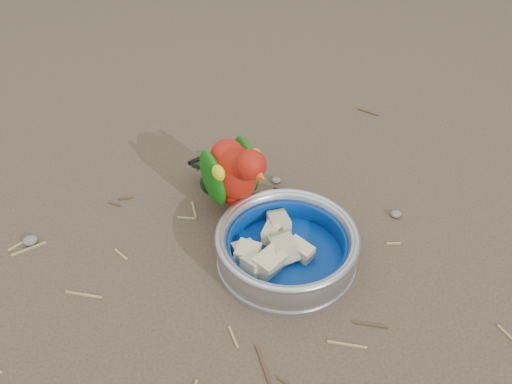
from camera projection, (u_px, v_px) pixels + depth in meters
name	position (u px, v px, depth m)	size (l,w,h in m)	color
ground	(251.00, 319.00, 0.80)	(60.00, 60.00, 0.00)	#4C3B2E
food_bowl	(286.00, 259.00, 0.88)	(0.21, 0.21, 0.02)	#B2B2BA
bowl_wall	(287.00, 245.00, 0.86)	(0.21, 0.21, 0.04)	#B2B2BA
fruit_wedges	(287.00, 248.00, 0.87)	(0.13, 0.13, 0.03)	beige
lory_parrot	(234.00, 179.00, 0.92)	(0.09, 0.19, 0.15)	#AA170B
ground_debris	(253.00, 306.00, 0.82)	(0.90, 0.80, 0.01)	#A08956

